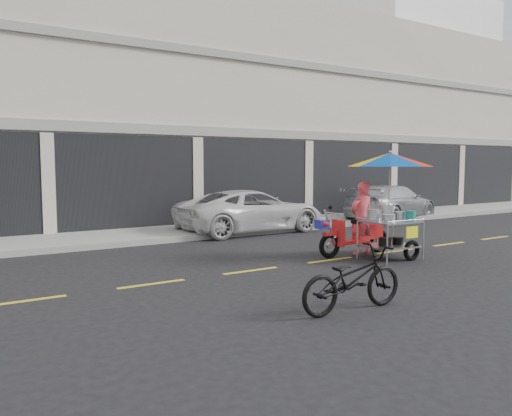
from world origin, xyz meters
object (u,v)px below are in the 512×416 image
white_pickup (251,211)px  near_bicycle (352,279)px  food_vendor_rig (379,190)px  silver_pickup (391,202)px

white_pickup → near_bicycle: (-3.11, -7.70, -0.18)m
white_pickup → food_vendor_rig: food_vendor_rig is taller
food_vendor_rig → white_pickup: bearing=93.5°
food_vendor_rig → silver_pickup: bearing=41.6°
near_bicycle → silver_pickup: bearing=-48.1°
white_pickup → food_vendor_rig: size_ratio=1.95×
near_bicycle → food_vendor_rig: size_ratio=0.73×
white_pickup → food_vendor_rig: 5.06m
near_bicycle → white_pickup: bearing=-20.1°
white_pickup → silver_pickup: (6.01, -0.02, 0.01)m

